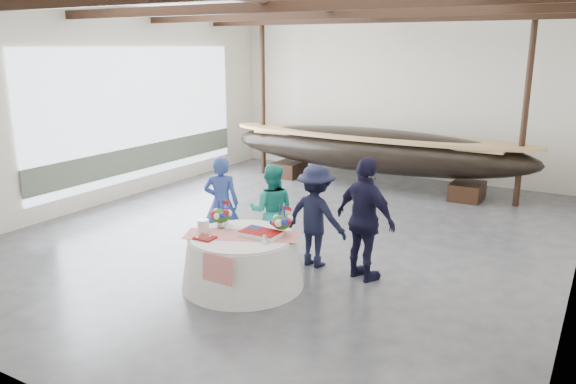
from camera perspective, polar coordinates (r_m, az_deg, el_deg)
The scene contains 13 objects.
floor at distance 11.26m, azimuth 0.67°, elevation -4.17°, with size 10.00×12.00×0.01m, color #3D3D42.
wall_back at distance 16.21m, azimuth 11.38°, elevation 9.48°, with size 10.00×0.02×4.50m, color silver.
wall_front at distance 6.34m, azimuth -27.13°, elevation 0.43°, with size 10.00×0.02×4.50m, color silver.
wall_left at distance 13.89m, azimuth -17.73°, elevation 8.26°, with size 0.02×12.00×4.50m, color silver.
pavilion_structure at distance 11.32m, azimuth 2.70°, elevation 16.52°, with size 9.80×11.76×4.50m.
open_bay at distance 14.59m, azimuth -14.56°, elevation 7.08°, with size 0.03×7.00×3.20m.
longboat_display at distance 14.84m, azimuth 8.53°, elevation 4.27°, with size 8.33×1.67×1.56m.
banquet_table at distance 8.79m, azimuth -4.64°, elevation -6.92°, with size 1.90×1.90×0.81m.
tabletop_items at distance 8.75m, azimuth -4.26°, elevation -3.13°, with size 1.83×1.22×0.40m.
guest_woman_blue at distance 10.21m, azimuth -6.78°, elevation -1.15°, with size 0.63×0.42×1.74m, color navy.
guest_woman_teal at distance 9.84m, azimuth -1.67°, elevation -1.90°, with size 0.81×0.63×1.66m, color #1B8C7A.
guest_man_left at distance 9.40m, azimuth 2.84°, elevation -2.45°, with size 1.12×0.65×1.74m, color black.
guest_man_right at distance 8.87m, azimuth 7.87°, elevation -2.81°, with size 1.16×0.48×1.98m, color black.
Camera 1 is at (5.25, -9.27, 3.63)m, focal length 35.00 mm.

